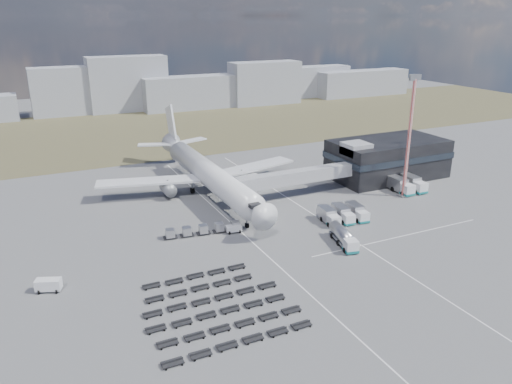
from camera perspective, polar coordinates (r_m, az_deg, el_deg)
name	(u,v)px	position (r m, az deg, el deg)	size (l,w,h in m)	color
ground	(267,245)	(94.72, 1.25, -6.04)	(420.00, 420.00, 0.00)	#565659
grass_strip	(136,131)	(194.51, -13.60, 6.84)	(420.00, 90.00, 0.01)	#493F2B
lane_markings	(303,230)	(101.44, 5.43, -4.33)	(47.12, 110.00, 0.01)	silver
terminal	(387,158)	(137.03, 14.75, 3.80)	(30.40, 16.40, 11.00)	black
jet_bridge	(288,178)	(116.61, 3.73, 1.59)	(30.30, 3.80, 7.05)	#939399
airliner	(207,172)	(120.62, -5.67, 2.26)	(51.59, 64.53, 17.62)	silver
skyline	(112,91)	(231.36, -16.14, 10.98)	(315.25, 24.74, 25.55)	#8E919B
fuel_tanker	(344,237)	(95.61, 9.97, -5.09)	(4.47, 9.81, 3.07)	silver
pushback_tug	(234,229)	(99.73, -2.57, -4.25)	(3.08, 1.73, 1.41)	silver
utility_van	(49,285)	(85.69, -22.62, -9.82)	(3.85, 1.74, 2.09)	silver
catering_truck	(254,181)	(125.25, -0.27, 1.23)	(4.35, 7.17, 3.07)	silver
service_trucks_near	(343,214)	(106.55, 9.91, -2.48)	(9.72, 7.76, 2.75)	silver
service_trucks_far	(407,184)	(127.93, 16.85, 0.85)	(6.88, 8.16, 3.22)	silver
uld_row	(203,229)	(99.15, -6.04, -4.28)	(15.89, 3.63, 1.74)	black
baggage_dollies	(215,307)	(75.63, -4.73, -12.96)	(22.25, 20.87, 0.67)	black
floodlight_mast	(409,138)	(120.68, 17.08, 5.96)	(2.74, 2.21, 28.65)	red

